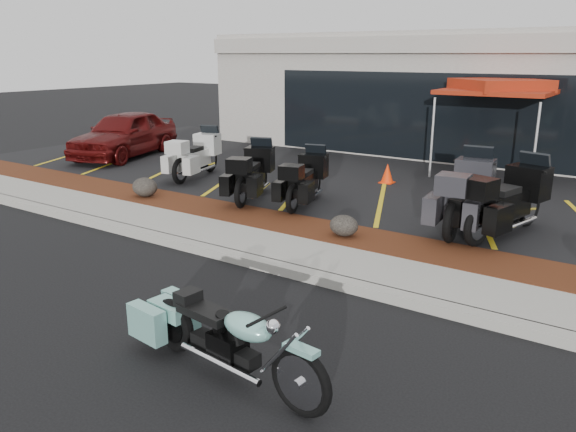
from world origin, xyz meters
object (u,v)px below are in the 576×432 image
Objects in this scene: parked_car at (124,134)px; popup_canopy at (499,88)px; touring_white at (210,149)px; traffic_cone at (387,173)px; hero_cruiser at (301,372)px.

popup_canopy is at bearing 3.96° from parked_car.
touring_white is 3.94m from parked_car.
popup_canopy is (1.93, 2.57, 2.06)m from traffic_cone.
traffic_cone is (-3.24, 9.17, -0.07)m from hero_cruiser.
touring_white is 4.91m from traffic_cone.
hero_cruiser is 11.98m from popup_canopy.
traffic_cone is at bearing -7.94° from parked_car.
touring_white is 7.91m from popup_canopy.
parked_car is 11.25m from popup_canopy.
popup_canopy is at bearing 103.10° from hero_cruiser.
hero_cruiser is 14.31m from parked_car.
touring_white is at bearing 142.51° from hero_cruiser.
hero_cruiser is 1.19× the size of touring_white.
parked_car is (-11.82, 8.04, 0.41)m from hero_cruiser.
hero_cruiser is 11.03m from touring_white.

